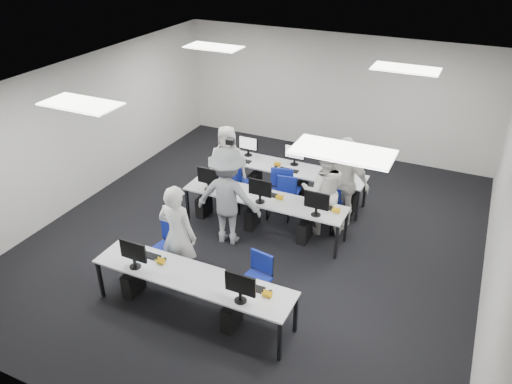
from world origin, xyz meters
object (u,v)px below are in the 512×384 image
at_px(desk_front, 192,279).
at_px(photographer, 228,197).
at_px(student_2, 227,163).
at_px(chair_1, 256,288).
at_px(chair_0, 167,260).
at_px(chair_2, 230,196).
at_px(desk_mid, 264,200).
at_px(student_3, 343,182).
at_px(student_1, 324,191).
at_px(chair_4, 326,216).
at_px(chair_5, 237,190).
at_px(student_0, 178,235).
at_px(chair_7, 329,212).
at_px(chair_3, 280,202).
at_px(chair_6, 289,198).

relative_size(desk_front, photographer, 1.69).
bearing_deg(student_2, chair_1, -76.53).
distance_m(chair_0, chair_2, 2.42).
bearing_deg(desk_mid, student_2, 145.85).
bearing_deg(student_3, chair_2, -155.64).
distance_m(desk_front, student_1, 3.25).
distance_m(chair_1, chair_4, 2.55).
xyz_separation_m(chair_0, student_2, (-0.31, 2.81, 0.52)).
bearing_deg(student_3, chair_5, -162.90).
bearing_deg(chair_2, photographer, -84.12).
bearing_deg(chair_4, desk_mid, -148.16).
relative_size(desk_mid, photographer, 1.69).
bearing_deg(chair_1, student_0, -169.05).
relative_size(chair_7, student_1, 0.48).
height_order(desk_mid, chair_5, chair_5).
xyz_separation_m(chair_2, student_0, (0.35, -2.44, 0.60)).
distance_m(student_1, student_3, 0.47).
bearing_deg(desk_front, chair_7, 72.08).
xyz_separation_m(chair_1, photographer, (-1.19, 1.35, 0.68)).
distance_m(desk_mid, photographer, 0.80).
relative_size(chair_3, chair_6, 1.11).
relative_size(chair_2, photographer, 0.50).
relative_size(chair_4, chair_7, 1.03).
distance_m(chair_3, chair_7, 1.03).
bearing_deg(chair_5, student_0, -66.60).
relative_size(student_2, photographer, 0.87).
distance_m(desk_front, student_0, 0.90).
bearing_deg(chair_0, student_2, 105.29).
relative_size(chair_1, chair_7, 1.01).
distance_m(chair_1, chair_2, 2.95).
xyz_separation_m(desk_mid, chair_4, (1.07, 0.58, -0.41)).
distance_m(desk_mid, chair_3, 0.74).
bearing_deg(desk_front, student_1, 71.58).
height_order(student_0, student_3, student_3).
height_order(chair_2, chair_7, chair_2).
height_order(chair_2, photographer, photographer).
bearing_deg(student_2, desk_front, -92.06).
distance_m(chair_2, chair_4, 2.05).
bearing_deg(chair_3, chair_6, 59.30).
bearing_deg(student_2, student_1, -30.94).
relative_size(chair_0, chair_5, 1.02).
xyz_separation_m(chair_1, chair_3, (-0.67, 2.59, 0.04)).
relative_size(chair_4, photographer, 0.46).
height_order(desk_mid, chair_4, chair_4).
xyz_separation_m(chair_1, student_3, (0.53, 2.83, 0.66)).
xyz_separation_m(desk_mid, chair_1, (0.74, -1.95, -0.41)).
distance_m(chair_6, photographer, 1.76).
distance_m(chair_0, student_3, 3.65).
bearing_deg(chair_0, desk_mid, 73.92).
bearing_deg(chair_0, student_0, 4.90).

